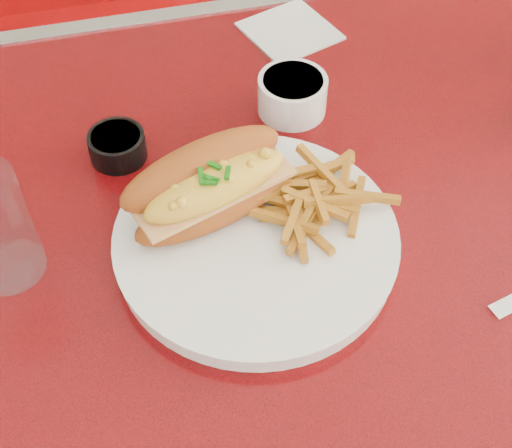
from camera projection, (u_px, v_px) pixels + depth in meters
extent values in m
plane|color=beige|center=(339.00, 447.00, 1.42)|extent=(8.00, 8.00, 0.00)
cube|color=red|center=(395.00, 197.00, 0.84)|extent=(1.20, 0.80, 0.04)
cube|color=silver|center=(299.00, 7.00, 1.09)|extent=(1.22, 0.03, 0.04)
cylinder|color=silver|center=(359.00, 356.00, 1.13)|extent=(0.09, 0.09, 0.72)
cylinder|color=silver|center=(339.00, 444.00, 1.41)|extent=(0.52, 0.52, 0.03)
cube|color=#A30A0B|center=(244.00, 108.00, 1.73)|extent=(1.20, 0.50, 0.45)
cylinder|color=white|center=(256.00, 242.00, 0.76)|extent=(0.32, 0.32, 0.02)
cylinder|color=white|center=(256.00, 235.00, 0.75)|extent=(0.33, 0.33, 0.00)
ellipsoid|color=#A9521B|center=(216.00, 202.00, 0.76)|extent=(0.20, 0.12, 0.04)
cube|color=#ECB169|center=(216.00, 192.00, 0.74)|extent=(0.18, 0.10, 0.01)
ellipsoid|color=yellow|center=(215.00, 185.00, 0.74)|extent=(0.17, 0.10, 0.04)
ellipsoid|color=#A9521B|center=(202.00, 168.00, 0.75)|extent=(0.20, 0.13, 0.07)
cube|color=silver|center=(325.00, 251.00, 0.74)|extent=(0.01, 0.12, 0.00)
cube|color=silver|center=(305.00, 201.00, 0.78)|extent=(0.02, 0.03, 0.00)
cylinder|color=white|center=(292.00, 95.00, 0.89)|extent=(0.11, 0.11, 0.05)
cylinder|color=black|center=(293.00, 81.00, 0.87)|extent=(0.10, 0.10, 0.01)
cylinder|color=black|center=(117.00, 146.00, 0.84)|extent=(0.08, 0.08, 0.03)
cylinder|color=#E98F54|center=(116.00, 138.00, 0.83)|extent=(0.07, 0.07, 0.01)
cube|color=white|center=(290.00, 31.00, 1.01)|extent=(0.14, 0.14, 0.00)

